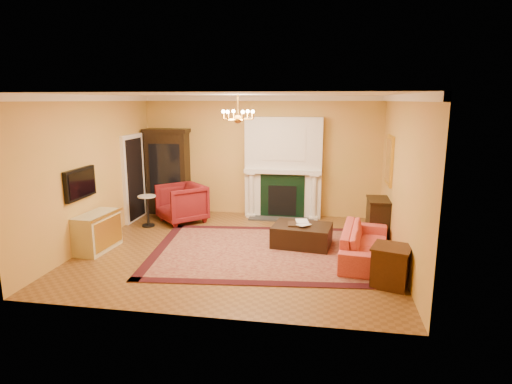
% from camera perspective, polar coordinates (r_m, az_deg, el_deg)
% --- Properties ---
extents(floor, '(6.00, 5.50, 0.02)m').
position_cam_1_polar(floor, '(8.59, -2.26, -7.66)').
color(floor, brown).
rests_on(floor, ground).
extents(ceiling, '(6.00, 5.50, 0.02)m').
position_cam_1_polar(ceiling, '(8.08, -2.45, 12.93)').
color(ceiling, white).
rests_on(ceiling, wall_back).
extents(wall_back, '(6.00, 0.02, 3.00)m').
position_cam_1_polar(wall_back, '(10.88, 0.62, 4.78)').
color(wall_back, '#DA9B4E').
rests_on(wall_back, floor).
extents(wall_front, '(6.00, 0.02, 3.00)m').
position_cam_1_polar(wall_front, '(5.58, -8.14, -2.50)').
color(wall_front, '#DA9B4E').
rests_on(wall_front, floor).
extents(wall_left, '(0.02, 5.50, 3.00)m').
position_cam_1_polar(wall_left, '(9.29, -20.87, 2.69)').
color(wall_left, '#DA9B4E').
rests_on(wall_left, floor).
extents(wall_right, '(0.02, 5.50, 3.00)m').
position_cam_1_polar(wall_right, '(8.14, 18.88, 1.59)').
color(wall_right, '#DA9B4E').
rests_on(wall_right, floor).
extents(fireplace, '(1.90, 0.70, 2.50)m').
position_cam_1_polar(fireplace, '(10.67, 3.65, 2.94)').
color(fireplace, silver).
rests_on(fireplace, wall_back).
extents(crown_molding, '(6.00, 5.50, 0.12)m').
position_cam_1_polar(crown_molding, '(9.01, -1.16, 12.41)').
color(crown_molding, white).
rests_on(crown_molding, ceiling).
extents(doorway, '(0.08, 1.05, 2.10)m').
position_cam_1_polar(doorway, '(10.81, -15.95, 1.82)').
color(doorway, silver).
rests_on(doorway, wall_left).
extents(tv_panel, '(0.09, 0.95, 0.58)m').
position_cam_1_polar(tv_panel, '(8.77, -22.39, 1.06)').
color(tv_panel, black).
rests_on(tv_panel, wall_left).
extents(gilt_mirror, '(0.06, 0.76, 1.05)m').
position_cam_1_polar(gilt_mirror, '(9.48, 17.36, 4.03)').
color(gilt_mirror, gold).
rests_on(gilt_mirror, wall_right).
extents(chandelier, '(0.63, 0.55, 0.53)m').
position_cam_1_polar(chandelier, '(8.08, -2.42, 10.08)').
color(chandelier, gold).
rests_on(chandelier, ceiling).
extents(oriental_rug, '(4.56, 3.61, 0.02)m').
position_cam_1_polar(oriental_rug, '(8.44, 0.90, -7.89)').
color(oriental_rug, '#460F12').
rests_on(oriental_rug, floor).
extents(china_cabinet, '(1.06, 0.50, 2.09)m').
position_cam_1_polar(china_cabinet, '(11.30, -11.61, 2.47)').
color(china_cabinet, black).
rests_on(china_cabinet, floor).
extents(wingback_armchair, '(1.34, 1.34, 1.01)m').
position_cam_1_polar(wingback_armchair, '(10.46, -9.88, -1.25)').
color(wingback_armchair, maroon).
rests_on(wingback_armchair, floor).
extents(pedestal_table, '(0.41, 0.41, 0.74)m').
position_cam_1_polar(pedestal_table, '(10.26, -14.28, -2.16)').
color(pedestal_table, black).
rests_on(pedestal_table, floor).
extents(commode, '(0.54, 1.03, 0.75)m').
position_cam_1_polar(commode, '(8.96, -20.41, -5.01)').
color(commode, beige).
rests_on(commode, floor).
extents(coral_sofa, '(0.84, 2.10, 0.80)m').
position_cam_1_polar(coral_sofa, '(8.19, 14.34, -6.02)').
color(coral_sofa, '#D25042').
rests_on(coral_sofa, floor).
extents(end_table, '(0.67, 0.67, 0.62)m').
position_cam_1_polar(end_table, '(7.20, 17.52, -9.52)').
color(end_table, '#381D0F').
rests_on(end_table, floor).
extents(console_table, '(0.43, 0.74, 0.82)m').
position_cam_1_polar(console_table, '(9.53, 15.91, -3.47)').
color(console_table, black).
rests_on(console_table, floor).
extents(leather_ottoman, '(1.23, 0.97, 0.42)m').
position_cam_1_polar(leather_ottoman, '(8.73, 6.14, -5.74)').
color(leather_ottoman, black).
rests_on(leather_ottoman, oriental_rug).
extents(ottoman_tray, '(0.48, 0.39, 0.03)m').
position_cam_1_polar(ottoman_tray, '(8.68, 5.77, -4.27)').
color(ottoman_tray, black).
rests_on(ottoman_tray, leather_ottoman).
extents(book_a, '(0.24, 0.07, 0.32)m').
position_cam_1_polar(book_a, '(8.70, 5.38, -3.00)').
color(book_a, gray).
rests_on(book_a, ottoman_tray).
extents(book_b, '(0.15, 0.15, 0.26)m').
position_cam_1_polar(book_b, '(8.59, 5.99, -3.45)').
color(book_b, gray).
rests_on(book_b, ottoman_tray).
extents(topiary_left, '(0.15, 0.15, 0.40)m').
position_cam_1_polar(topiary_left, '(10.68, -0.07, 4.36)').
color(topiary_left, gray).
rests_on(topiary_left, fireplace).
extents(topiary_right, '(0.17, 0.17, 0.46)m').
position_cam_1_polar(topiary_right, '(10.53, 7.76, 4.31)').
color(topiary_right, gray).
rests_on(topiary_right, fireplace).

